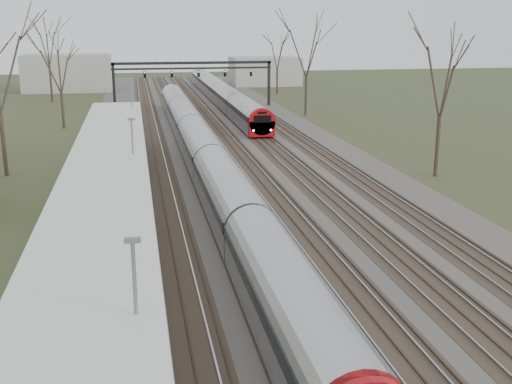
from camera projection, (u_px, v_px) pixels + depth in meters
track_bed at (225, 150)px, 56.99m from camera, size 24.00×160.00×0.22m
platform at (113, 202)px, 38.58m from camera, size 3.50×69.00×1.00m
canopy at (107, 162)px, 33.41m from camera, size 4.10×50.00×3.11m
signal_gantry at (193, 71)px, 84.25m from camera, size 21.00×0.59×6.08m
tree_east_far at (442, 77)px, 45.27m from camera, size 5.00×5.00×10.30m
train_near at (201, 147)px, 50.49m from camera, size 2.62×75.21×3.05m
train_far at (221, 93)px, 89.99m from camera, size 2.62×60.21×3.05m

